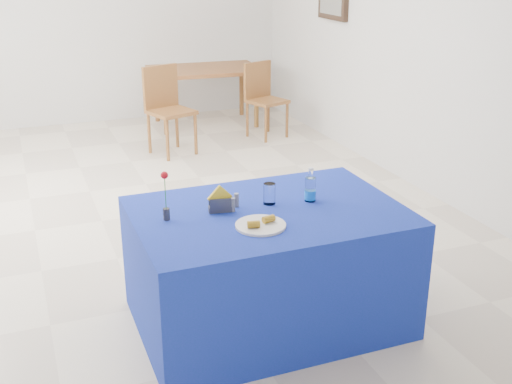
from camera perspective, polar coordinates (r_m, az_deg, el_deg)
floor at (r=5.83m, az=-8.16°, el=-1.77°), size 7.00×7.00×0.00m
room_shell at (r=5.41m, az=-9.13°, el=15.58°), size 7.00×7.00×7.00m
plate at (r=3.60m, az=0.41°, el=-2.98°), size 0.29×0.29×0.01m
drinking_glass at (r=3.90m, az=1.20°, el=-0.15°), size 0.07×0.07×0.13m
salt_shaker at (r=3.87m, az=-1.75°, el=-0.73°), size 0.03×0.03×0.08m
pepper_shaker at (r=3.80m, az=-2.09°, el=-1.14°), size 0.03×0.03×0.08m
blue_table at (r=3.99m, az=1.07°, el=-6.65°), size 1.60×1.10×0.76m
water_bottle at (r=3.96m, az=4.84°, el=0.18°), size 0.07×0.07×0.21m
napkin_holder at (r=3.80m, az=-3.23°, el=-1.06°), size 0.15×0.08×0.17m
rose_vase at (r=3.68m, az=-8.04°, el=-0.51°), size 0.04×0.04×0.29m
oak_table at (r=8.57m, az=-4.57°, el=10.43°), size 1.49×1.01×0.76m
chair_bg_left at (r=7.40m, az=-7.96°, el=7.80°), size 0.56×0.56×0.99m
chair_bg_right at (r=8.02m, az=0.61°, el=8.69°), size 0.52×0.52×0.92m
banana_pieces at (r=3.58m, az=0.48°, el=-2.65°), size 0.18×0.09×0.04m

